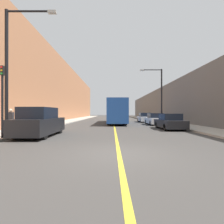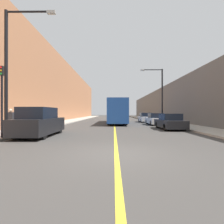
% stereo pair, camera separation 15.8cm
% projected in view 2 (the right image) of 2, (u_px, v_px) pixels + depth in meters
% --- Properties ---
extents(ground_plane, '(200.00, 200.00, 0.00)m').
position_uv_depth(ground_plane, '(116.00, 154.00, 6.63)').
color(ground_plane, '#3F3D3A').
extents(sidewalk_left, '(3.07, 72.00, 0.14)m').
position_uv_depth(sidewalk_left, '(77.00, 120.00, 36.70)').
color(sidewalk_left, '#B2AA9E').
rests_on(sidewalk_left, ground).
extents(sidewalk_right, '(3.07, 72.00, 0.14)m').
position_uv_depth(sidewalk_right, '(151.00, 120.00, 36.56)').
color(sidewalk_right, '#B2AA9E').
rests_on(sidewalk_right, ground).
extents(building_row_left, '(4.00, 72.00, 11.56)m').
position_uv_depth(building_row_left, '(60.00, 92.00, 36.75)').
color(building_row_left, '#B2724C').
rests_on(building_row_left, ground).
extents(building_row_right, '(4.00, 72.00, 6.54)m').
position_uv_depth(building_row_right, '(168.00, 104.00, 36.53)').
color(building_row_right, '#66605B').
rests_on(building_row_right, ground).
extents(road_center_line, '(0.16, 72.00, 0.01)m').
position_uv_depth(road_center_line, '(114.00, 120.00, 36.63)').
color(road_center_line, gold).
rests_on(road_center_line, ground).
extents(bus, '(2.48, 12.61, 3.25)m').
position_uv_depth(bus, '(117.00, 111.00, 25.59)').
color(bus, '#1E4793').
rests_on(bus, ground).
extents(parked_suv_left, '(1.92, 4.87, 1.91)m').
position_uv_depth(parked_suv_left, '(40.00, 123.00, 11.62)').
color(parked_suv_left, black).
rests_on(parked_suv_left, ground).
extents(car_right_near, '(1.81, 4.55, 1.46)m').
position_uv_depth(car_right_near, '(170.00, 122.00, 16.26)').
color(car_right_near, black).
rests_on(car_right_near, ground).
extents(car_right_mid, '(1.80, 4.55, 1.48)m').
position_uv_depth(car_right_mid, '(155.00, 120.00, 22.23)').
color(car_right_mid, silver).
rests_on(car_right_mid, ground).
extents(car_right_far, '(1.88, 4.28, 1.51)m').
position_uv_depth(car_right_far, '(145.00, 118.00, 28.32)').
color(car_right_far, silver).
rests_on(car_right_far, ground).
extents(street_lamp_left, '(3.09, 0.24, 7.62)m').
position_uv_depth(street_lamp_left, '(11.00, 63.00, 10.52)').
color(street_lamp_left, black).
rests_on(street_lamp_left, sidewalk_left).
extents(street_lamp_right, '(3.09, 0.24, 7.43)m').
position_uv_depth(street_lamp_right, '(160.00, 92.00, 24.04)').
color(street_lamp_right, black).
rests_on(street_lamp_right, sidewalk_right).
extents(traffic_light, '(0.16, 0.18, 4.10)m').
position_uv_depth(traffic_light, '(2.00, 99.00, 9.97)').
color(traffic_light, black).
rests_on(traffic_light, sidewalk_left).
extents(pedestrian, '(0.37, 0.24, 1.69)m').
position_uv_depth(pedestrian, '(10.00, 121.00, 12.10)').
color(pedestrian, '#336B47').
rests_on(pedestrian, sidewalk_left).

